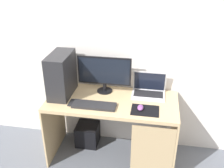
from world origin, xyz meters
TOP-DOWN VIEW (x-y plane):
  - ground_plane at (0.00, 0.00)m, footprint 8.00×8.00m
  - wall_back at (0.00, 0.34)m, footprint 4.00×0.05m
  - desk at (0.02, -0.01)m, footprint 1.31×0.60m
  - pc_tower at (-0.52, 0.04)m, footprint 0.20×0.40m
  - monitor at (-0.11, 0.16)m, footprint 0.55×0.16m
  - laptop at (0.35, 0.18)m, footprint 0.34×0.23m
  - keyboard at (-0.15, -0.15)m, footprint 0.42×0.14m
  - mousepad at (0.34, -0.14)m, footprint 0.26×0.20m
  - mouse_left at (0.29, -0.13)m, footprint 0.06×0.10m
  - cell_phone at (-0.37, -0.13)m, footprint 0.07×0.13m
  - subwoofer at (-0.32, 0.17)m, footprint 0.25×0.25m

SIDE VIEW (x-z plane):
  - ground_plane at x=0.00m, z-range 0.00..0.00m
  - subwoofer at x=-0.32m, z-range 0.00..0.25m
  - desk at x=0.02m, z-range 0.21..0.94m
  - mousepad at x=0.34m, z-range 0.73..0.73m
  - cell_phone at x=-0.37m, z-range 0.73..0.74m
  - keyboard at x=-0.15m, z-range 0.73..0.75m
  - mouse_left at x=0.29m, z-range 0.73..0.77m
  - laptop at x=0.35m, z-range 0.66..0.89m
  - monitor at x=-0.11m, z-range 0.75..1.14m
  - pc_tower at x=-0.52m, z-range 0.73..1.17m
  - wall_back at x=0.00m, z-range 0.00..2.60m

